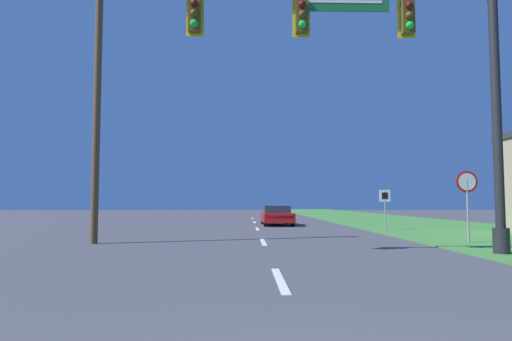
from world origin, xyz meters
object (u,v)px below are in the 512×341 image
(route_sign_post, at_px, (385,200))
(signal_mast, at_px, (404,66))
(car_ahead, at_px, (277,215))
(stop_sign, at_px, (467,190))
(utility_pole_near, at_px, (98,85))

(route_sign_post, bearing_deg, signal_mast, -103.99)
(signal_mast, bearing_deg, route_sign_post, 76.01)
(car_ahead, distance_m, stop_sign, 14.19)
(signal_mast, bearing_deg, car_ahead, 98.72)
(signal_mast, xyz_separation_m, car_ahead, (-2.49, 16.23, -4.67))
(route_sign_post, bearing_deg, stop_sign, -84.73)
(signal_mast, height_order, car_ahead, signal_mast)
(car_ahead, bearing_deg, stop_sign, -65.67)
(car_ahead, height_order, utility_pole_near, utility_pole_near)
(signal_mast, relative_size, stop_sign, 3.89)
(car_ahead, relative_size, stop_sign, 1.82)
(utility_pole_near, bearing_deg, route_sign_post, 29.31)
(signal_mast, xyz_separation_m, stop_sign, (3.33, 3.36, -3.41))
(stop_sign, distance_m, utility_pole_near, 13.63)
(route_sign_post, distance_m, utility_pole_near, 14.82)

